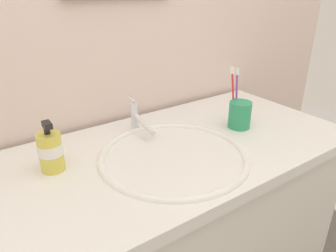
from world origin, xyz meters
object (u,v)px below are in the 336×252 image
at_px(faucet, 138,119).
at_px(toothbrush_purple, 237,93).
at_px(toothbrush_red, 233,93).
at_px(soap_dispenser, 51,151).
at_px(toothbrush_cup, 240,115).

height_order(faucet, toothbrush_purple, toothbrush_purple).
xyz_separation_m(faucet, toothbrush_red, (0.32, -0.14, 0.07)).
xyz_separation_m(faucet, soap_dispenser, (-0.32, -0.08, 0.01)).
distance_m(faucet, soap_dispenser, 0.33).
bearing_deg(soap_dispenser, toothbrush_purple, -5.10).
xyz_separation_m(faucet, toothbrush_purple, (0.33, -0.14, 0.07)).
height_order(faucet, toothbrush_cup, faucet).
bearing_deg(toothbrush_purple, faucet, 157.26).
bearing_deg(toothbrush_cup, toothbrush_red, 95.76).
height_order(toothbrush_red, soap_dispenser, toothbrush_red).
distance_m(toothbrush_purple, toothbrush_red, 0.02).
xyz_separation_m(toothbrush_cup, toothbrush_purple, (0.01, 0.04, 0.07)).
distance_m(toothbrush_purple, soap_dispenser, 0.66).
relative_size(toothbrush_cup, soap_dispenser, 0.64).
distance_m(faucet, toothbrush_cup, 0.36).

